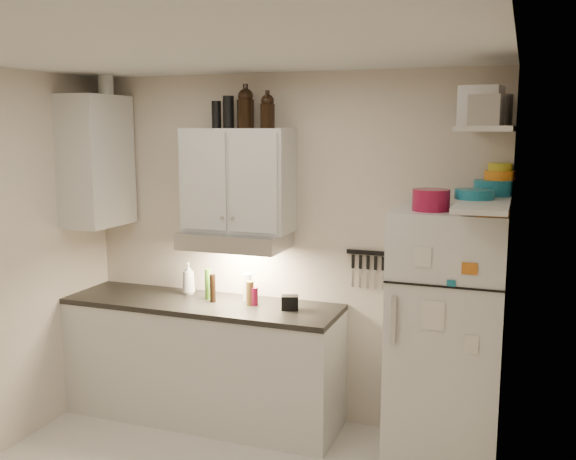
% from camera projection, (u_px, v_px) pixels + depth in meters
% --- Properties ---
extents(ceiling, '(3.20, 3.00, 0.02)m').
position_uv_depth(ceiling, '(180.00, 46.00, 3.23)').
color(ceiling, silver).
rests_on(ceiling, ground).
extents(back_wall, '(3.20, 0.02, 2.60)m').
position_uv_depth(back_wall, '(285.00, 249.00, 4.84)').
color(back_wall, beige).
rests_on(back_wall, ground).
extents(right_wall, '(0.02, 3.00, 2.60)m').
position_uv_depth(right_wall, '(502.00, 331.00, 2.89)').
color(right_wall, beige).
rests_on(right_wall, ground).
extents(base_cabinet, '(2.10, 0.60, 0.88)m').
position_uv_depth(base_cabinet, '(203.00, 362.00, 4.87)').
color(base_cabinet, silver).
rests_on(base_cabinet, floor).
extents(countertop, '(2.10, 0.62, 0.04)m').
position_uv_depth(countertop, '(202.00, 304.00, 4.80)').
color(countertop, black).
rests_on(countertop, base_cabinet).
extents(upper_cabinet, '(0.80, 0.33, 0.75)m').
position_uv_depth(upper_cabinet, '(238.00, 180.00, 4.69)').
color(upper_cabinet, silver).
rests_on(upper_cabinet, back_wall).
extents(side_cabinet, '(0.33, 0.55, 1.00)m').
position_uv_depth(side_cabinet, '(96.00, 161.00, 4.94)').
color(side_cabinet, silver).
rests_on(side_cabinet, left_wall).
extents(range_hood, '(0.76, 0.46, 0.12)m').
position_uv_depth(range_hood, '(235.00, 240.00, 4.70)').
color(range_hood, silver).
rests_on(range_hood, back_wall).
extents(fridge, '(0.70, 0.68, 1.70)m').
position_uv_depth(fridge, '(446.00, 339.00, 4.16)').
color(fridge, silver).
rests_on(fridge, floor).
extents(shelf_hi, '(0.30, 0.95, 0.03)m').
position_uv_depth(shelf_hi, '(488.00, 128.00, 3.75)').
color(shelf_hi, silver).
rests_on(shelf_hi, right_wall).
extents(shelf_lo, '(0.30, 0.95, 0.03)m').
position_uv_depth(shelf_lo, '(484.00, 203.00, 3.82)').
color(shelf_lo, silver).
rests_on(shelf_lo, right_wall).
extents(knife_strip, '(0.42, 0.02, 0.03)m').
position_uv_depth(knife_strip, '(375.00, 253.00, 4.57)').
color(knife_strip, black).
rests_on(knife_strip, back_wall).
extents(dutch_oven, '(0.28, 0.28, 0.13)m').
position_uv_depth(dutch_oven, '(431.00, 200.00, 3.93)').
color(dutch_oven, maroon).
rests_on(dutch_oven, fridge).
extents(book_stack, '(0.21, 0.24, 0.07)m').
position_uv_depth(book_stack, '(492.00, 209.00, 3.75)').
color(book_stack, '#C56618').
rests_on(book_stack, fridge).
extents(spice_jar, '(0.07, 0.07, 0.09)m').
position_uv_depth(spice_jar, '(464.00, 203.00, 3.94)').
color(spice_jar, silver).
rests_on(spice_jar, fridge).
extents(stock_pot, '(0.34, 0.34, 0.19)m').
position_uv_depth(stock_pot, '(490.00, 110.00, 3.95)').
color(stock_pot, silver).
rests_on(stock_pot, shelf_hi).
extents(tin_a, '(0.25, 0.23, 0.22)m').
position_uv_depth(tin_a, '(481.00, 106.00, 3.66)').
color(tin_a, '#AAAAAD').
rests_on(tin_a, shelf_hi).
extents(tin_b, '(0.17, 0.17, 0.16)m').
position_uv_depth(tin_b, '(485.00, 110.00, 3.38)').
color(tin_b, '#AAAAAD').
rests_on(tin_b, shelf_hi).
extents(bowl_teal, '(0.24, 0.24, 0.10)m').
position_uv_depth(bowl_teal, '(493.00, 188.00, 4.10)').
color(bowl_teal, '#187189').
rests_on(bowl_teal, shelf_lo).
extents(bowl_orange, '(0.20, 0.20, 0.06)m').
position_uv_depth(bowl_orange, '(500.00, 175.00, 4.13)').
color(bowl_orange, orange).
rests_on(bowl_orange, bowl_teal).
extents(bowl_yellow, '(0.15, 0.15, 0.05)m').
position_uv_depth(bowl_yellow, '(500.00, 167.00, 4.12)').
color(bowl_yellow, gold).
rests_on(bowl_yellow, bowl_orange).
extents(plates, '(0.24, 0.24, 0.06)m').
position_uv_depth(plates, '(474.00, 194.00, 3.90)').
color(plates, '#187189').
rests_on(plates, shelf_lo).
extents(growler_a, '(0.15, 0.15, 0.29)m').
position_uv_depth(growler_a, '(246.00, 108.00, 4.59)').
color(growler_a, black).
rests_on(growler_a, upper_cabinet).
extents(growler_b, '(0.11, 0.11, 0.24)m').
position_uv_depth(growler_b, '(268.00, 111.00, 4.48)').
color(growler_b, black).
rests_on(growler_b, upper_cabinet).
extents(thermos_a, '(0.09, 0.09, 0.23)m').
position_uv_depth(thermos_a, '(229.00, 112.00, 4.66)').
color(thermos_a, black).
rests_on(thermos_a, upper_cabinet).
extents(thermos_b, '(0.09, 0.09, 0.20)m').
position_uv_depth(thermos_b, '(216.00, 115.00, 4.71)').
color(thermos_b, black).
rests_on(thermos_b, upper_cabinet).
extents(side_jar, '(0.15, 0.15, 0.16)m').
position_uv_depth(side_jar, '(106.00, 85.00, 4.89)').
color(side_jar, silver).
rests_on(side_jar, side_cabinet).
extents(soap_bottle, '(0.13, 0.13, 0.28)m').
position_uv_depth(soap_bottle, '(188.00, 276.00, 4.98)').
color(soap_bottle, silver).
rests_on(soap_bottle, countertop).
extents(pepper_mill, '(0.06, 0.06, 0.18)m').
position_uv_depth(pepper_mill, '(250.00, 293.00, 4.68)').
color(pepper_mill, brown).
rests_on(pepper_mill, countertop).
extents(oil_bottle, '(0.06, 0.06, 0.23)m').
position_uv_depth(oil_bottle, '(208.00, 284.00, 4.84)').
color(oil_bottle, '#3E731C').
rests_on(oil_bottle, countertop).
extents(vinegar_bottle, '(0.05, 0.05, 0.21)m').
position_uv_depth(vinegar_bottle, '(213.00, 288.00, 4.76)').
color(vinegar_bottle, black).
rests_on(vinegar_bottle, countertop).
extents(clear_bottle, '(0.08, 0.08, 0.20)m').
position_uv_depth(clear_bottle, '(247.00, 287.00, 4.81)').
color(clear_bottle, silver).
rests_on(clear_bottle, countertop).
extents(red_jar, '(0.08, 0.08, 0.13)m').
position_uv_depth(red_jar, '(254.00, 296.00, 4.69)').
color(red_jar, maroon).
rests_on(red_jar, countertop).
extents(caddy, '(0.14, 0.12, 0.10)m').
position_uv_depth(caddy, '(290.00, 303.00, 4.57)').
color(caddy, black).
rests_on(caddy, countertop).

